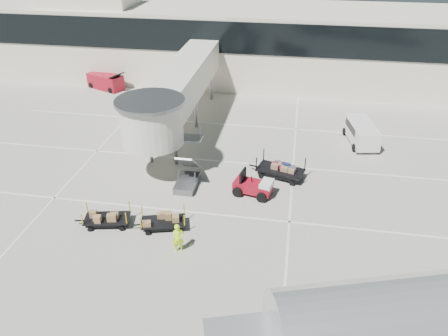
{
  "coord_description": "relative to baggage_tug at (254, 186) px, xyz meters",
  "views": [
    {
      "loc": [
        5.67,
        -20.5,
        16.78
      ],
      "look_at": [
        1.35,
        4.61,
        2.0
      ],
      "focal_mm": 35.0,
      "sensor_mm": 36.0,
      "label": 1
    }
  ],
  "objects": [
    {
      "name": "ground_worker",
      "position": [
        -3.58,
        -6.65,
        0.29
      ],
      "size": [
        0.79,
        0.68,
        1.85
      ],
      "primitive_type": "imported",
      "rotation": [
        0.0,
        0.0,
        0.44
      ],
      "color": "#CAFF1A",
      "rests_on": "ground"
    },
    {
      "name": "baggage_tug",
      "position": [
        0.0,
        0.0,
        0.0
      ],
      "size": [
        2.85,
        2.16,
        1.73
      ],
      "rotation": [
        0.0,
        0.0,
        -0.22
      ],
      "color": "maroon",
      "rests_on": "ground"
    },
    {
      "name": "ground",
      "position": [
        -3.4,
        -4.81,
        -0.63
      ],
      "size": [
        140.0,
        140.0,
        0.0
      ],
      "primitive_type": "plane",
      "color": "#B7B1A3",
      "rests_on": "ground"
    },
    {
      "name": "belt_loader",
      "position": [
        -18.59,
        18.46,
        0.18
      ],
      "size": [
        4.67,
        3.23,
        2.12
      ],
      "rotation": [
        0.0,
        0.0,
        -0.41
      ],
      "color": "maroon",
      "rests_on": "ground"
    },
    {
      "name": "jet_bridge",
      "position": [
        -7.37,
        7.46,
        3.65
      ],
      "size": [
        5.7,
        20.4,
        6.03
      ],
      "color": "silver",
      "rests_on": "ground"
    },
    {
      "name": "minivan",
      "position": [
        8.0,
        9.53,
        0.42
      ],
      "size": [
        2.71,
        4.89,
        1.75
      ],
      "rotation": [
        0.0,
        0.0,
        0.19
      ],
      "color": "silver",
      "rests_on": "ground"
    },
    {
      "name": "suitcase_cart",
      "position": [
        1.58,
        2.59,
        -0.03
      ],
      "size": [
        4.23,
        2.52,
        1.62
      ],
      "rotation": [
        0.0,
        0.0,
        -0.27
      ],
      "color": "black",
      "rests_on": "ground"
    },
    {
      "name": "box_cart_near",
      "position": [
        -5.08,
        -4.71,
        -0.15
      ],
      "size": [
        3.4,
        2.03,
        1.31
      ],
      "rotation": [
        0.0,
        0.0,
        0.27
      ],
      "color": "black",
      "rests_on": "ground"
    },
    {
      "name": "box_cart_far",
      "position": [
        -8.59,
        -4.98,
        -0.15
      ],
      "size": [
        3.47,
        1.9,
        1.33
      ],
      "rotation": [
        0.0,
        0.0,
        0.2
      ],
      "color": "black",
      "rests_on": "ground"
    },
    {
      "name": "terminal",
      "position": [
        -3.75,
        25.13,
        3.48
      ],
      "size": [
        64.0,
        12.11,
        15.2
      ],
      "color": "beige",
      "rests_on": "ground"
    },
    {
      "name": "lane_markings",
      "position": [
        -4.07,
        4.53,
        -0.62
      ],
      "size": [
        40.0,
        30.0,
        0.02
      ],
      "color": "silver",
      "rests_on": "ground"
    }
  ]
}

